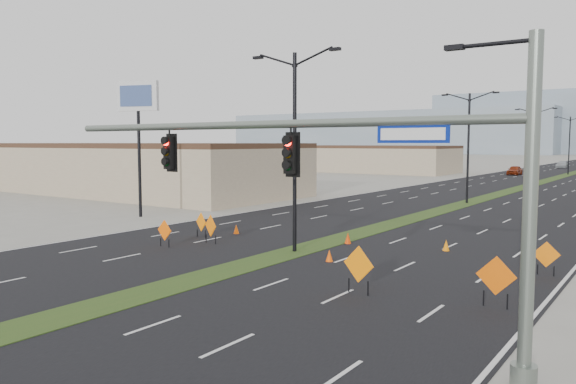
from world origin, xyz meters
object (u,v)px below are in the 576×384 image
Objects in this scene: car_far at (562,165)px; construction_sign_1 at (201,223)px; streetlight_3 at (569,143)px; cone_1 at (348,238)px; pole_sign_west at (138,106)px; construction_sign_0 at (211,227)px; car_left at (515,170)px; construction_sign_3 at (359,266)px; signal_mast at (347,171)px; cone_3 at (236,229)px; cone_2 at (446,245)px; construction_sign_4 at (496,277)px; streetlight_0 at (295,146)px; streetlight_1 at (468,144)px; cone_0 at (329,256)px; streetlight_2 at (534,144)px; construction_sign_2 at (165,231)px; construction_sign_5 at (546,256)px.

construction_sign_1 is at bearing -91.76° from car_far.
streetlight_3 is 16.16× the size of cone_1.
construction_sign_0 is at bearing -42.15° from pole_sign_west.
pole_sign_west reaches higher than cone_1.
car_left is 84.40m from construction_sign_3.
pole_sign_west is at bearing -102.23° from streetlight_3.
construction_sign_3 is (-2.12, 4.74, -3.72)m from signal_mast.
construction_sign_0 is 3.55m from cone_3.
car_left is 7.94× the size of cone_2.
pole_sign_west is (-28.23, 8.74, 7.22)m from construction_sign_4.
cone_2 is 12.53m from cone_3.
construction_sign_3 is (6.44, -5.27, -4.35)m from streetlight_0.
cone_0 is at bearing -84.77° from streetlight_1.
construction_sign_0 is at bearing -95.17° from streetlight_2.
cone_2 is at bearing 44.95° from construction_sign_0.
cone_0 is 0.98× the size of cone_2.
cone_2 is at bearing -75.02° from streetlight_1.
cone_2 is (3.58, 5.69, 0.01)m from cone_0.
streetlight_2 is at bearing 100.84° from construction_sign_1.
streetlight_2 is at bearing 88.04° from construction_sign_2.
pole_sign_west reaches higher than cone_3.
construction_sign_0 is 0.89× the size of construction_sign_3.
construction_sign_3 is 9.98m from cone_2.
construction_sign_5 is at bearing 17.83° from cone_0.
streetlight_2 is 1.95× the size of car_far.
construction_sign_5 is (16.63, 2.53, -0.09)m from construction_sign_0.
cone_2 is 1.02× the size of cone_3.
car_far is (2.07, 33.97, -0.05)m from car_left.
car_left is 0.91× the size of car_far.
construction_sign_0 is at bearing -90.83° from car_far.
streetlight_1 reaches higher than signal_mast.
signal_mast is 27.56× the size of cone_2.
streetlight_1 is (0.00, 28.00, 0.00)m from streetlight_0.
streetlight_3 is 5.55× the size of construction_sign_3.
construction_sign_2 is at bearing -149.21° from cone_2.
cone_1 is (6.23, 4.29, -0.63)m from construction_sign_0.
car_far is (-5.37, 83.96, -4.67)m from streetlight_1.
streetlight_3 is (0.00, 56.00, 0.00)m from streetlight_1.
streetlight_3 is 6.79× the size of construction_sign_1.
signal_mast reaches higher than construction_sign_4.
construction_sign_3 is (13.38, -5.72, 0.21)m from construction_sign_1.
construction_sign_1 is 9.73m from cone_0.
streetlight_0 is 1.00× the size of streetlight_1.
construction_sign_2 reaches higher than cone_2.
cone_0 is (2.66, -85.01, -5.13)m from streetlight_3.
car_left is at bearing 98.46° from streetlight_1.
construction_sign_4 reaches higher than construction_sign_2.
car_far is 108.56m from cone_1.
construction_sign_4 is at bearing -77.93° from car_left.
streetlight_3 reaches higher than construction_sign_4.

